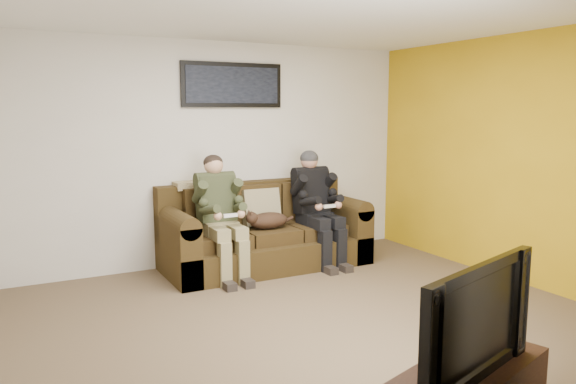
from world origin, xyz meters
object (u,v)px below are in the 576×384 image
sofa (263,235)px  person_right (316,200)px  person_left (220,209)px  cat (267,220)px  television (460,318)px  framed_poster (233,85)px

sofa → person_right: (0.61, -0.20, 0.39)m
person_left → person_right: (1.21, 0.00, 0.00)m
cat → sofa: bearing=79.7°
person_right → television: 3.80m
person_right → framed_poster: (-0.81, 0.58, 1.34)m
sofa → cat: size_ratio=3.56×
cat → person_left: bearing=-179.0°
cat → framed_poster: framed_poster is taller
person_left → person_right: bearing=0.0°
person_right → person_left: bearing=-180.0°
person_left → framed_poster: size_ratio=1.06×
sofa → person_left: 0.75m
sofa → television: size_ratio=2.17×
sofa → framed_poster: framed_poster is taller
sofa → television: 3.86m
television → person_right: bearing=53.2°
person_left → framed_poster: (0.41, 0.58, 1.35)m
person_right → television: (-1.25, -3.59, -0.02)m
sofa → cat: sofa is taller
cat → television: television is taller
sofa → person_left: bearing=-162.0°
sofa → person_right: bearing=-18.0°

